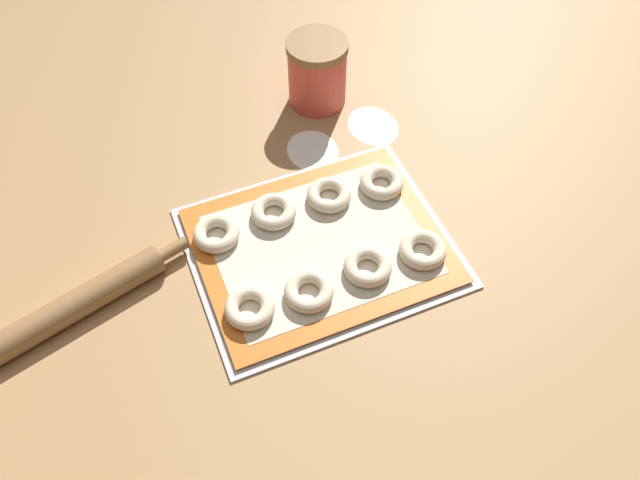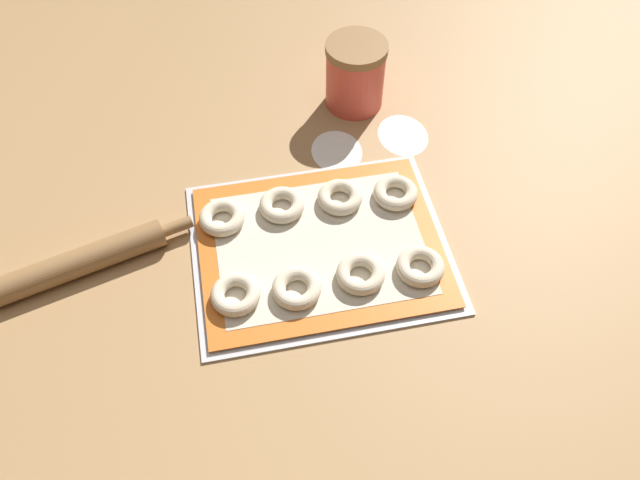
# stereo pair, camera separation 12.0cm
# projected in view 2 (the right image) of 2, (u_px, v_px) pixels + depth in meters

# --- Properties ---
(ground_plane) EXTENTS (2.80, 2.80, 0.00)m
(ground_plane) POSITION_uv_depth(u_px,v_px,m) (311.00, 256.00, 1.02)
(ground_plane) COLOR #A87F51
(baking_tray) EXTENTS (0.42, 0.34, 0.01)m
(baking_tray) POSITION_uv_depth(u_px,v_px,m) (320.00, 247.00, 1.02)
(baking_tray) COLOR silver
(baking_tray) RESTS_ON ground_plane
(baking_mat) EXTENTS (0.39, 0.32, 0.00)m
(baking_mat) POSITION_uv_depth(u_px,v_px,m) (320.00, 245.00, 1.02)
(baking_mat) COLOR orange
(baking_mat) RESTS_ON baking_tray
(bagel_front_far_left) EXTENTS (0.08, 0.08, 0.02)m
(bagel_front_far_left) POSITION_uv_depth(u_px,v_px,m) (235.00, 295.00, 0.95)
(bagel_front_far_left) COLOR beige
(bagel_front_far_left) RESTS_ON baking_mat
(bagel_front_mid_left) EXTENTS (0.08, 0.08, 0.02)m
(bagel_front_mid_left) POSITION_uv_depth(u_px,v_px,m) (297.00, 288.00, 0.95)
(bagel_front_mid_left) COLOR beige
(bagel_front_mid_left) RESTS_ON baking_mat
(bagel_front_mid_right) EXTENTS (0.08, 0.08, 0.02)m
(bagel_front_mid_right) POSITION_uv_depth(u_px,v_px,m) (360.00, 274.00, 0.97)
(bagel_front_mid_right) COLOR beige
(bagel_front_mid_right) RESTS_ON baking_mat
(bagel_front_far_right) EXTENTS (0.08, 0.08, 0.02)m
(bagel_front_far_right) POSITION_uv_depth(u_px,v_px,m) (420.00, 267.00, 0.98)
(bagel_front_far_right) COLOR beige
(bagel_front_far_right) RESTS_ON baking_mat
(bagel_back_far_left) EXTENTS (0.08, 0.08, 0.02)m
(bagel_back_far_left) POSITION_uv_depth(u_px,v_px,m) (222.00, 218.00, 1.04)
(bagel_back_far_left) COLOR beige
(bagel_back_far_left) RESTS_ON baking_mat
(bagel_back_mid_left) EXTENTS (0.08, 0.08, 0.02)m
(bagel_back_mid_left) POSITION_uv_depth(u_px,v_px,m) (282.00, 205.00, 1.05)
(bagel_back_mid_left) COLOR beige
(bagel_back_mid_left) RESTS_ON baking_mat
(bagel_back_mid_right) EXTENTS (0.08, 0.08, 0.02)m
(bagel_back_mid_right) POSITION_uv_depth(u_px,v_px,m) (340.00, 197.00, 1.06)
(bagel_back_mid_right) COLOR beige
(bagel_back_mid_right) RESTS_ON baking_mat
(bagel_back_far_right) EXTENTS (0.08, 0.08, 0.02)m
(bagel_back_far_right) POSITION_uv_depth(u_px,v_px,m) (396.00, 193.00, 1.07)
(bagel_back_far_right) COLOR beige
(bagel_back_far_right) RESTS_ON baking_mat
(flour_canister) EXTENTS (0.12, 0.12, 0.13)m
(flour_canister) POSITION_uv_depth(u_px,v_px,m) (355.00, 74.00, 1.19)
(flour_canister) COLOR #DB4C3D
(flour_canister) RESTS_ON ground_plane
(rolling_pin) EXTENTS (0.44, 0.14, 0.04)m
(rolling_pin) POSITION_uv_depth(u_px,v_px,m) (55.00, 271.00, 0.97)
(rolling_pin) COLOR olive
(rolling_pin) RESTS_ON ground_plane
(flour_patch_near) EXTENTS (0.09, 0.11, 0.00)m
(flour_patch_near) POSITION_uv_depth(u_px,v_px,m) (337.00, 151.00, 1.16)
(flour_patch_near) COLOR white
(flour_patch_near) RESTS_ON ground_plane
(flour_patch_far) EXTENTS (0.09, 0.11, 0.00)m
(flour_patch_far) POSITION_uv_depth(u_px,v_px,m) (403.00, 135.00, 1.18)
(flour_patch_far) COLOR white
(flour_patch_far) RESTS_ON ground_plane
(flour_patch_side) EXTENTS (0.06, 0.03, 0.00)m
(flour_patch_side) POSITION_uv_depth(u_px,v_px,m) (336.00, 139.00, 1.18)
(flour_patch_side) COLOR white
(flour_patch_side) RESTS_ON ground_plane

